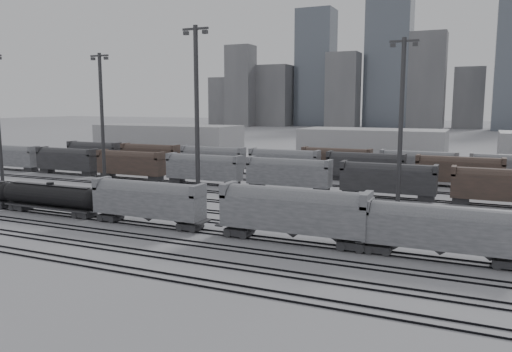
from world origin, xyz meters
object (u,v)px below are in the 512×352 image
at_px(hopper_car_a, 148,199).
at_px(light_mast_c, 197,112).
at_px(hopper_car_b, 293,210).
at_px(hopper_car_c, 441,227).
at_px(tank_car_b, 51,196).

relative_size(hopper_car_a, light_mast_c, 0.58).
bearing_deg(hopper_car_b, hopper_car_a, 180.00).
relative_size(hopper_car_a, hopper_car_c, 1.02).
distance_m(tank_car_b, hopper_car_b, 35.39).
relative_size(hopper_car_a, hopper_car_b, 0.92).
xyz_separation_m(hopper_car_c, light_mast_c, (-35.01, 13.34, 10.61)).
xyz_separation_m(hopper_car_a, hopper_car_b, (19.10, 0.00, 0.31)).
bearing_deg(hopper_car_c, hopper_car_a, 180.00).
bearing_deg(hopper_car_b, tank_car_b, 180.00).
distance_m(hopper_car_c, light_mast_c, 38.93).
distance_m(hopper_car_b, hopper_car_c, 15.10).
xyz_separation_m(tank_car_b, hopper_car_a, (16.27, 0.00, 0.91)).
height_order(hopper_car_a, hopper_car_b, hopper_car_b).
bearing_deg(hopper_car_c, hopper_car_b, 180.00).
height_order(tank_car_b, hopper_car_c, hopper_car_c).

